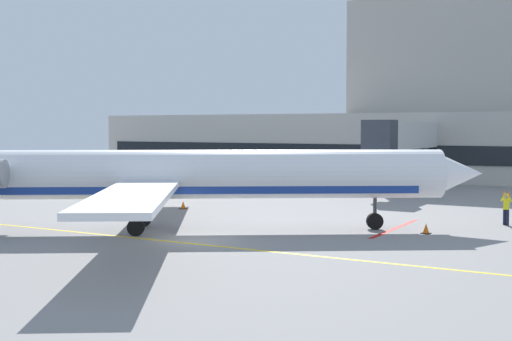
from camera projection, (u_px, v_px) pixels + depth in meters
name	position (u px, v px, depth m)	size (l,w,h in m)	color
ground	(193.00, 241.00, 34.00)	(120.00, 120.00, 0.11)	gray
terminal_building	(451.00, 112.00, 75.32)	(74.62, 15.80, 19.84)	#B7B2A8
jet_bridge_east	(404.00, 136.00, 60.41)	(2.40, 16.15, 6.18)	silver
regional_jet	(158.00, 175.00, 36.98)	(30.99, 26.47, 8.12)	white
baggage_tug	(184.00, 179.00, 61.19)	(3.43, 4.35, 2.07)	silver
pushback_tractor	(161.00, 175.00, 66.33)	(4.08, 1.91, 2.11)	#1E4CB2
fuel_tank	(308.00, 173.00, 64.82)	(6.87, 2.41, 2.32)	white
marshaller	(506.00, 208.00, 39.26)	(0.75, 0.51, 1.95)	#191E33
safety_cone_alpha	(426.00, 229.00, 36.13)	(0.47, 0.47, 0.55)	orange
safety_cone_bravo	(183.00, 205.00, 47.10)	(0.47, 0.47, 0.55)	orange
safety_cone_charlie	(102.00, 213.00, 42.73)	(0.47, 0.47, 0.55)	orange
safety_cone_delta	(139.00, 205.00, 47.08)	(0.47, 0.47, 0.55)	orange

